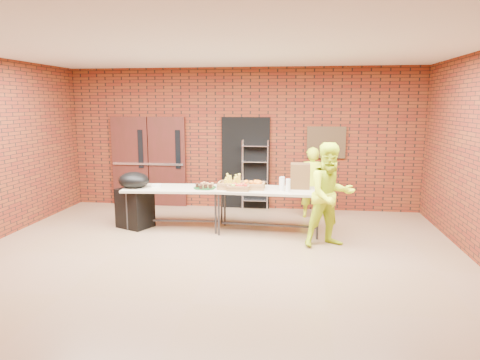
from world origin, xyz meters
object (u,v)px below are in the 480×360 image
coffee_dispenser (300,176)px  covered_grill (135,200)px  table_left (175,191)px  volunteer_woman (311,183)px  volunteer_man (330,195)px  wire_rack (255,175)px  table_right (269,193)px

coffee_dispenser → covered_grill: size_ratio=0.43×
table_left → volunteer_woman: bearing=17.9°
volunteer_woman → volunteer_man: bearing=100.2°
wire_rack → table_left: (-1.41, -1.61, -0.07)m
wire_rack → volunteer_man: 2.79m
volunteer_man → volunteer_woman: bearing=75.8°
table_right → coffee_dispenser: 0.67m
wire_rack → coffee_dispenser: wire_rack is taller
coffee_dispenser → volunteer_man: (0.50, -0.83, -0.18)m
coffee_dispenser → volunteer_woman: (0.25, 1.01, -0.31)m
wire_rack → volunteer_man: size_ratio=0.90×
table_left → coffee_dispenser: size_ratio=4.24×
table_left → table_right: 1.83m
table_right → volunteer_man: volunteer_man is taller
table_left → volunteer_man: (2.90, -0.75, 0.15)m
table_left → coffee_dispenser: coffee_dispenser is taller
wire_rack → covered_grill: (-2.20, -1.70, -0.25)m
wire_rack → covered_grill: size_ratio=1.46×
coffee_dispenser → volunteer_woman: size_ratio=0.31×
wire_rack → covered_grill: 2.79m
covered_grill → table_right: bearing=24.5°
covered_grill → coffee_dispenser: bearing=27.4°
covered_grill → volunteer_man: bearing=14.3°
covered_grill → volunteer_man: (3.70, -0.66, 0.34)m
table_left → covered_grill: covered_grill is taller
coffee_dispenser → table_left: bearing=-178.1°
table_right → volunteer_woman: (0.83, 1.18, -0.00)m
wire_rack → volunteer_man: (1.50, -2.36, 0.09)m
table_right → coffee_dispenser: coffee_dispenser is taller
table_right → volunteer_woman: 1.44m
table_right → volunteer_man: (1.08, -0.66, 0.13)m
table_left → volunteer_woman: volunteer_woman is taller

